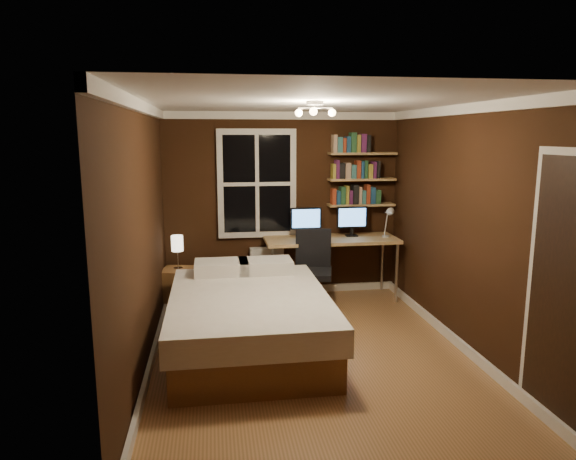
{
  "coord_description": "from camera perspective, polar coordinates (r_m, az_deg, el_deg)",
  "views": [
    {
      "loc": [
        -0.94,
        -4.82,
        2.19
      ],
      "look_at": [
        -0.17,
        0.45,
        1.21
      ],
      "focal_mm": 32.0,
      "sensor_mm": 36.0,
      "label": 1
    }
  ],
  "objects": [
    {
      "name": "ceiling_fixture",
      "position": [
        4.82,
        2.99,
        12.93
      ],
      "size": [
        0.44,
        0.44,
        0.18
      ],
      "primitive_type": null,
      "color": "beige",
      "rests_on": "ceiling"
    },
    {
      "name": "window",
      "position": [
        6.94,
        -3.47,
        5.14
      ],
      "size": [
        1.06,
        0.06,
        1.46
      ],
      "primitive_type": "cube",
      "color": "silver",
      "rests_on": "wall_back"
    },
    {
      "name": "office_chair",
      "position": [
        6.44,
        2.74,
        -5.7
      ],
      "size": [
        0.57,
        0.57,
        1.04
      ],
      "rotation": [
        0.0,
        0.0,
        -0.24
      ],
      "color": "black",
      "rests_on": "ground"
    },
    {
      "name": "books_row_middle",
      "position": [
        7.11,
        8.22,
        6.64
      ],
      "size": [
        0.66,
        0.16,
        0.23
      ],
      "primitive_type": null,
      "color": "navy",
      "rests_on": "bookshelf_middle"
    },
    {
      "name": "bedside_lamp",
      "position": [
        6.7,
        -12.17,
        -2.44
      ],
      "size": [
        0.15,
        0.15,
        0.44
      ],
      "primitive_type": null,
      "color": "white",
      "rests_on": "nightstand"
    },
    {
      "name": "wall_right",
      "position": [
        5.53,
        19.14,
        0.07
      ],
      "size": [
        0.04,
        4.2,
        2.5
      ],
      "primitive_type": "cube",
      "color": "black",
      "rests_on": "ground"
    },
    {
      "name": "floor",
      "position": [
        5.38,
        2.52,
        -13.6
      ],
      "size": [
        4.2,
        4.2,
        0.0
      ],
      "primitive_type": "plane",
      "color": "brown",
      "rests_on": "ground"
    },
    {
      "name": "nightstand",
      "position": [
        6.82,
        -12.02,
        -6.29
      ],
      "size": [
        0.47,
        0.47,
        0.5
      ],
      "primitive_type": "cube",
      "rotation": [
        0.0,
        0.0,
        -0.2
      ],
      "color": "brown",
      "rests_on": "ground"
    },
    {
      "name": "desk",
      "position": [
        6.89,
        4.81,
        -1.38
      ],
      "size": [
        1.77,
        0.66,
        0.84
      ],
      "color": "tan",
      "rests_on": "ground"
    },
    {
      "name": "door",
      "position": [
        4.3,
        28.38,
        -6.6
      ],
      "size": [
        0.03,
        0.82,
        2.05
      ],
      "primitive_type": null,
      "color": "black",
      "rests_on": "ground"
    },
    {
      "name": "bookshelf_middle",
      "position": [
        7.12,
        8.19,
        5.6
      ],
      "size": [
        0.92,
        0.22,
        0.03
      ],
      "primitive_type": "cube",
      "color": "tan",
      "rests_on": "wall_back"
    },
    {
      "name": "bookshelf_lower",
      "position": [
        7.16,
        8.12,
        2.8
      ],
      "size": [
        0.92,
        0.22,
        0.03
      ],
      "primitive_type": "cube",
      "color": "tan",
      "rests_on": "wall_back"
    },
    {
      "name": "books_row_upper",
      "position": [
        7.09,
        8.29,
        9.46
      ],
      "size": [
        0.48,
        0.16,
        0.23
      ],
      "primitive_type": null,
      "color": "#224F2D",
      "rests_on": "bookshelf_upper"
    },
    {
      "name": "monitor_right",
      "position": [
        7.0,
        7.11,
        0.96
      ],
      "size": [
        0.42,
        0.12,
        0.41
      ],
      "primitive_type": null,
      "color": "black",
      "rests_on": "desk"
    },
    {
      "name": "bed",
      "position": [
        5.4,
        -4.34,
        -9.85
      ],
      "size": [
        1.6,
        2.21,
        0.75
      ],
      "rotation": [
        0.0,
        0.0,
        0.0
      ],
      "color": "brown",
      "rests_on": "ground"
    },
    {
      "name": "bookshelf_upper",
      "position": [
        7.1,
        8.26,
        8.41
      ],
      "size": [
        0.92,
        0.22,
        0.03
      ],
      "primitive_type": "cube",
      "color": "tan",
      "rests_on": "wall_back"
    },
    {
      "name": "books_row_lower",
      "position": [
        7.14,
        8.14,
        3.84
      ],
      "size": [
        0.66,
        0.16,
        0.23
      ],
      "primitive_type": null,
      "color": "maroon",
      "rests_on": "bookshelf_lower"
    },
    {
      "name": "wall_back",
      "position": [
        7.05,
        -0.63,
        2.79
      ],
      "size": [
        3.2,
        0.04,
        2.5
      ],
      "primitive_type": "cube",
      "color": "black",
      "rests_on": "ground"
    },
    {
      "name": "ceiling",
      "position": [
        4.92,
        2.76,
        14.04
      ],
      "size": [
        3.2,
        4.2,
        0.02
      ],
      "primitive_type": "cube",
      "color": "white",
      "rests_on": "wall_back"
    },
    {
      "name": "desk_lamp",
      "position": [
        6.95,
        11.07,
        0.9
      ],
      "size": [
        0.14,
        0.32,
        0.44
      ],
      "primitive_type": null,
      "color": "silver",
      "rests_on": "desk"
    },
    {
      "name": "monitor_left",
      "position": [
        6.86,
        2.0,
        0.83
      ],
      "size": [
        0.42,
        0.12,
        0.41
      ],
      "primitive_type": null,
      "color": "black",
      "rests_on": "desk"
    },
    {
      "name": "radiator",
      "position": [
        7.08,
        -2.37,
        -4.7
      ],
      "size": [
        0.45,
        0.16,
        0.68
      ],
      "primitive_type": "cube",
      "color": "beige",
      "rests_on": "ground"
    },
    {
      "name": "wall_left",
      "position": [
        4.95,
        -15.85,
        -0.9
      ],
      "size": [
        0.04,
        4.2,
        2.5
      ],
      "primitive_type": "cube",
      "color": "black",
      "rests_on": "ground"
    }
  ]
}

